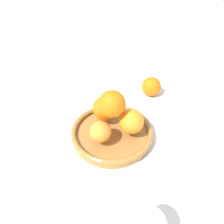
% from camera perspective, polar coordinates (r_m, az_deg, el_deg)
% --- Properties ---
extents(ground_plane, '(4.00, 4.00, 0.00)m').
position_cam_1_polar(ground_plane, '(0.72, 0.00, -6.43)').
color(ground_plane, white).
extents(fruit_bowl, '(0.26, 0.26, 0.03)m').
position_cam_1_polar(fruit_bowl, '(0.71, 0.00, -5.45)').
color(fruit_bowl, '#A57238').
rests_on(fruit_bowl, ground_plane).
extents(orange_pile, '(0.17, 0.18, 0.14)m').
position_cam_1_polar(orange_pile, '(0.66, 0.34, -0.25)').
color(orange_pile, orange).
rests_on(orange_pile, fruit_bowl).
extents(stray_orange, '(0.08, 0.08, 0.08)m').
position_cam_1_polar(stray_orange, '(0.89, 10.20, 6.57)').
color(stray_orange, orange).
rests_on(stray_orange, ground_plane).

